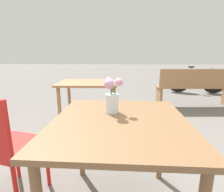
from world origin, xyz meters
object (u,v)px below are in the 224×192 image
(bicycle, at_px, (196,81))
(flower_vase, at_px, (112,99))
(bench_near, at_px, (196,86))
(table_front, at_px, (120,134))
(table_back, at_px, (88,90))
(cafe_chair, at_px, (3,143))

(bicycle, bearing_deg, flower_vase, -120.18)
(flower_vase, relative_size, bench_near, 0.15)
(flower_vase, distance_m, bicycle, 4.82)
(table_front, xyz_separation_m, flower_vase, (-0.06, 0.13, 0.20))
(table_front, relative_size, bicycle, 0.57)
(table_front, relative_size, table_back, 1.09)
(table_front, bearing_deg, table_back, 106.90)
(table_front, xyz_separation_m, table_back, (-0.47, 1.55, -0.02))
(bench_near, distance_m, table_back, 2.48)
(flower_vase, bearing_deg, bicycle, 59.82)
(table_back, xyz_separation_m, bicycle, (2.82, 2.72, -0.25))
(cafe_chair, bearing_deg, bicycle, 52.58)
(table_front, height_order, cafe_chair, cafe_chair)
(bench_near, xyz_separation_m, bicycle, (0.66, 1.51, -0.10))
(flower_vase, height_order, cafe_chair, flower_vase)
(flower_vase, bearing_deg, table_back, 106.28)
(cafe_chair, height_order, bench_near, cafe_chair)
(bench_near, relative_size, table_back, 1.91)
(table_front, bearing_deg, bicycle, 61.19)
(cafe_chair, distance_m, bicycle, 5.29)
(bicycle, bearing_deg, bench_near, -113.73)
(table_back, bearing_deg, bicycle, 43.96)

